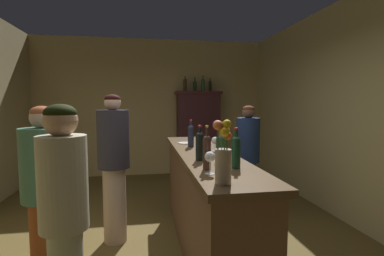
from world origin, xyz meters
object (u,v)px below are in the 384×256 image
wine_bottle_malbec (191,135)px  flower_arrangement (223,152)px  display_bottle_midleft (195,86)px  patron_in_navy (64,211)px  bar_counter (204,201)px  display_bottle_midright (210,85)px  patron_by_cabinet (114,162)px  cheese_plate (185,143)px  display_bottle_left (185,84)px  wine_glass_mid (215,141)px  bartender (248,156)px  wine_bottle_syrah (220,146)px  display_cabinet (198,132)px  wine_bottle_riesling (236,150)px  wine_bottle_chardonnay (207,151)px  wine_glass_front (210,158)px  wine_bottle_merlot (200,145)px  patron_in_grey (45,192)px  display_bottle_center (203,84)px

wine_bottle_malbec → flower_arrangement: 1.58m
display_bottle_midleft → patron_in_navy: display_bottle_midleft is taller
bar_counter → display_bottle_midright: size_ratio=9.11×
patron_by_cabinet → flower_arrangement: bearing=-23.2°
cheese_plate → bar_counter: bearing=-81.6°
display_bottle_left → wine_glass_mid: bearing=-92.4°
bartender → bar_counter: bearing=49.6°
wine_bottle_syrah → bartender: 1.53m
display_cabinet → wine_bottle_syrah: display_cabinet is taller
wine_bottle_riesling → display_bottle_midright: bearing=79.8°
wine_bottle_syrah → flower_arrangement: 0.74m
display_cabinet → cheese_plate: 2.64m
bar_counter → wine_bottle_malbec: wine_bottle_malbec is taller
display_bottle_midright → patron_by_cabinet: 3.53m
flower_arrangement → bartender: 2.26m
display_cabinet → wine_bottle_chardonnay: bearing=-99.8°
wine_glass_front → wine_bottle_merlot: bearing=87.1°
wine_bottle_merlot → bartender: bearing=53.7°
wine_glass_front → flower_arrangement: flower_arrangement is taller
flower_arrangement → display_bottle_midleft: bearing=82.2°
wine_bottle_riesling → display_bottle_midleft: 4.11m
wine_bottle_riesling → patron_by_cabinet: (-1.05, 1.15, -0.29)m
patron_in_navy → patron_in_grey: size_ratio=1.01×
wine_glass_front → wine_glass_mid: size_ratio=1.08×
bar_counter → wine_glass_mid: wine_glass_mid is taller
display_cabinet → wine_bottle_syrah: (-0.51, -3.71, 0.25)m
bar_counter → display_bottle_left: display_bottle_left is taller
display_cabinet → display_bottle_left: bearing=180.0°
wine_bottle_merlot → flower_arrangement: flower_arrangement is taller
display_bottle_midleft → bar_counter: bearing=-98.3°
wine_bottle_syrah → patron_in_grey: 1.52m
patron_in_grey → bartender: bearing=27.3°
cheese_plate → display_bottle_midleft: 2.77m
bartender → display_bottle_midright: bearing=-87.2°
display_bottle_midright → bartender: 2.66m
flower_arrangement → display_bottle_midright: display_bottle_midright is taller
display_cabinet → wine_glass_front: size_ratio=11.10×
wine_bottle_syrah → wine_bottle_merlot: wine_bottle_merlot is taller
wine_glass_mid → display_bottle_midright: (0.68, 3.19, 0.79)m
wine_bottle_riesling → wine_glass_front: wine_bottle_riesling is taller
wine_bottle_riesling → display_bottle_midright: 4.15m
display_bottle_midleft → display_bottle_midright: size_ratio=0.97×
display_bottle_midright → wine_bottle_merlot: bearing=-104.4°
wine_bottle_chardonnay → display_bottle_midleft: size_ratio=1.15×
wine_glass_front → wine_bottle_malbec: bearing=86.7°
flower_arrangement → display_bottle_center: display_bottle_center is taller
patron_in_navy → flower_arrangement: bearing=-56.9°
wine_bottle_malbec → display_bottle_midright: size_ratio=1.04×
display_cabinet → display_bottle_center: (0.10, 0.00, 1.03)m
wine_bottle_chardonnay → display_bottle_midleft: (0.62, 4.03, 0.74)m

